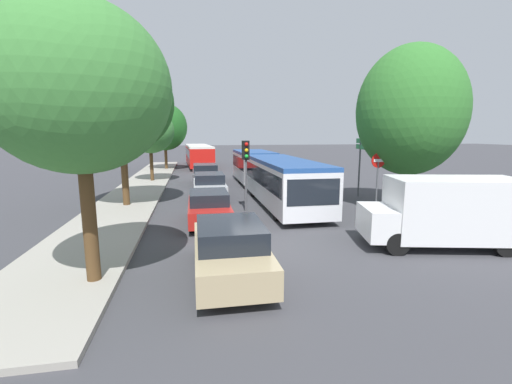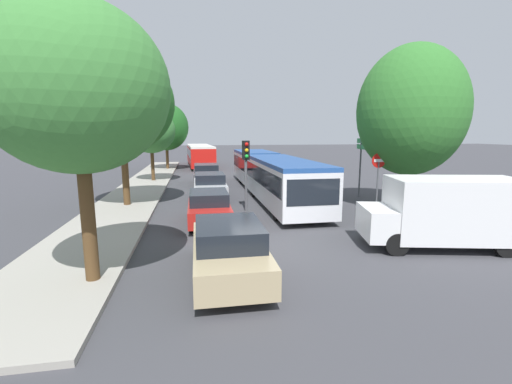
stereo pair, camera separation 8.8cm
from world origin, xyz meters
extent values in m
plane|color=#3D3D42|center=(0.00, 0.00, 0.00)|extent=(200.00, 200.00, 0.00)
cube|color=#9E998E|center=(-6.01, 14.64, 0.07)|extent=(3.20, 39.28, 0.14)
cube|color=silver|center=(2.08, 6.58, 1.24)|extent=(2.45, 9.09, 1.96)
cube|color=black|center=(2.08, 6.58, 1.60)|extent=(2.47, 8.73, 0.86)
cube|color=#234C93|center=(2.08, 6.58, 2.32)|extent=(2.45, 9.09, 0.19)
cube|color=silver|center=(2.07, 15.19, 1.24)|extent=(2.45, 6.22, 1.96)
cube|color=black|center=(2.07, 15.19, 1.60)|extent=(2.47, 5.97, 0.86)
cube|color=#234C93|center=(2.07, 15.19, 2.32)|extent=(2.45, 6.22, 0.19)
cylinder|color=black|center=(2.07, 11.60, 1.24)|extent=(1.81, 0.96, 1.80)
cube|color=black|center=(2.09, 2.08, 1.48)|extent=(2.15, 0.10, 1.05)
cylinder|color=black|center=(3.11, 3.67, 0.48)|extent=(0.29, 0.96, 0.96)
cylinder|color=black|center=(1.06, 3.67, 0.48)|extent=(0.29, 0.96, 0.96)
cylinder|color=black|center=(3.10, 9.49, 0.48)|extent=(0.29, 0.96, 0.96)
cylinder|color=black|center=(1.05, 9.49, 0.48)|extent=(0.29, 0.96, 0.96)
cylinder|color=black|center=(3.09, 15.19, 0.48)|extent=(0.29, 0.96, 0.96)
cylinder|color=black|center=(1.05, 15.19, 0.48)|extent=(0.29, 0.96, 0.96)
cube|color=red|center=(-1.82, 29.28, 1.24)|extent=(3.07, 11.32, 1.95)
cube|color=black|center=(-1.82, 29.28, 1.59)|extent=(3.06, 10.76, 0.82)
cube|color=silver|center=(-1.82, 29.28, 2.31)|extent=(3.07, 11.32, 0.19)
cylinder|color=black|center=(-3.05, 32.92, 0.49)|extent=(0.34, 0.99, 0.97)
cylinder|color=black|center=(-0.97, 33.03, 0.49)|extent=(0.34, 0.99, 0.97)
cylinder|color=black|center=(-2.69, 25.87, 0.49)|extent=(0.34, 0.99, 0.97)
cylinder|color=black|center=(-0.60, 25.98, 0.49)|extent=(0.34, 0.99, 0.97)
cube|color=tan|center=(-1.60, -1.83, 0.61)|extent=(1.82, 4.26, 0.69)
cube|color=black|center=(-1.60, -1.93, 1.21)|extent=(1.67, 2.23, 0.53)
cylinder|color=black|center=(-2.35, -0.47, 0.32)|extent=(0.23, 0.65, 0.65)
cylinder|color=black|center=(-0.84, -0.47, 0.32)|extent=(0.23, 0.65, 0.65)
cylinder|color=black|center=(-2.36, -3.19, 0.32)|extent=(0.23, 0.65, 0.65)
cylinder|color=black|center=(-0.85, -3.19, 0.32)|extent=(0.23, 0.65, 0.65)
cube|color=#B21E19|center=(-1.88, 3.73, 0.56)|extent=(1.69, 3.96, 0.64)
cube|color=black|center=(-1.88, 3.64, 1.13)|extent=(1.55, 2.08, 0.49)
cylinder|color=black|center=(-2.58, 5.00, 0.30)|extent=(0.21, 0.60, 0.60)
cylinder|color=black|center=(-1.17, 5.00, 0.30)|extent=(0.21, 0.60, 0.60)
cylinder|color=black|center=(-2.59, 2.47, 0.30)|extent=(0.21, 0.60, 0.60)
cylinder|color=black|center=(-1.18, 2.47, 0.30)|extent=(0.21, 0.60, 0.60)
cube|color=#B7BABF|center=(-1.59, 9.40, 0.60)|extent=(1.81, 4.23, 0.68)
cube|color=black|center=(-1.59, 9.30, 1.21)|extent=(1.66, 2.22, 0.52)
cylinder|color=black|center=(-2.33, 10.75, 0.32)|extent=(0.22, 0.64, 0.64)
cylinder|color=black|center=(-0.83, 10.75, 0.32)|extent=(0.22, 0.64, 0.64)
cylinder|color=black|center=(-2.34, 8.05, 0.32)|extent=(0.22, 0.64, 0.64)
cylinder|color=black|center=(-0.84, 8.04, 0.32)|extent=(0.22, 0.64, 0.64)
cube|color=#47474C|center=(-1.60, 14.99, 0.62)|extent=(1.86, 4.35, 0.70)
cube|color=black|center=(-1.60, 14.89, 1.24)|extent=(1.70, 2.28, 0.54)
cylinder|color=black|center=(-2.37, 16.38, 0.33)|extent=(0.23, 0.66, 0.66)
cylinder|color=black|center=(-0.83, 16.38, 0.33)|extent=(0.23, 0.66, 0.66)
cylinder|color=black|center=(-2.38, 13.61, 0.33)|extent=(0.23, 0.66, 0.66)
cylinder|color=black|center=(-0.84, 13.60, 0.33)|extent=(0.23, 0.66, 0.66)
cube|color=white|center=(5.91, -0.82, 1.31)|extent=(4.44, 2.84, 2.00)
cube|color=white|center=(3.47, -0.27, 0.84)|extent=(1.29, 2.05, 1.00)
cylinder|color=black|center=(3.67, -1.18, 0.36)|extent=(0.75, 0.39, 0.72)
cylinder|color=black|center=(4.04, 0.46, 0.36)|extent=(0.75, 0.39, 0.72)
cylinder|color=black|center=(6.90, -1.90, 0.36)|extent=(0.75, 0.39, 0.72)
cylinder|color=black|center=(7.26, -0.26, 0.36)|extent=(0.75, 0.39, 0.72)
cylinder|color=#56595E|center=(-0.01, 5.70, 1.70)|extent=(0.12, 0.12, 3.40)
cube|color=black|center=(-0.01, 5.70, 2.95)|extent=(0.35, 0.28, 0.90)
sphere|color=red|center=(0.01, 5.55, 3.23)|extent=(0.18, 0.18, 0.18)
sphere|color=#EAAD14|center=(0.01, 5.55, 2.95)|extent=(0.18, 0.18, 0.18)
sphere|color=green|center=(0.01, 5.55, 2.67)|extent=(0.18, 0.18, 0.18)
cylinder|color=#56595E|center=(6.17, 4.50, 1.20)|extent=(0.08, 0.08, 2.40)
cylinder|color=red|center=(6.17, 4.50, 2.47)|extent=(0.70, 0.03, 0.70)
cube|color=white|center=(6.17, 4.48, 2.47)|extent=(0.50, 0.04, 0.14)
cylinder|color=#56595E|center=(7.25, 8.43, 1.80)|extent=(0.10, 0.10, 3.60)
cube|color=#197A38|center=(7.25, 8.43, 3.30)|extent=(0.26, 1.39, 0.28)
cube|color=#197A38|center=(7.25, 8.43, 2.96)|extent=(0.26, 1.39, 0.28)
cylinder|color=#51381E|center=(-4.99, -1.74, 1.64)|extent=(0.33, 0.33, 3.28)
ellipsoid|color=#3D7F38|center=(-4.99, -1.74, 4.75)|extent=(4.17, 4.17, 3.92)
cylinder|color=#51381E|center=(-5.88, 7.66, 1.70)|extent=(0.33, 0.33, 3.40)
ellipsoid|color=#286623|center=(-5.88, 7.66, 5.22)|extent=(5.15, 5.15, 4.85)
ellipsoid|color=#1E561E|center=(-6.04, 7.93, 4.49)|extent=(3.09, 3.09, 2.67)
cylinder|color=#51381E|center=(-5.62, 16.93, 1.33)|extent=(0.26, 0.26, 2.66)
ellipsoid|color=#3D7F38|center=(-5.62, 16.93, 3.94)|extent=(3.62, 3.62, 3.41)
cylinder|color=#51381E|center=(-5.20, 26.06, 1.30)|extent=(0.29, 0.29, 2.60)
ellipsoid|color=#1E561E|center=(-5.20, 26.06, 4.39)|extent=(4.52, 4.52, 4.75)
cylinder|color=#51381E|center=(7.95, 4.92, 1.24)|extent=(0.28, 0.28, 2.48)
ellipsoid|color=#33752D|center=(7.95, 4.92, 4.81)|extent=(5.11, 5.11, 6.22)
ellipsoid|color=#286623|center=(7.35, 5.28, 3.88)|extent=(3.07, 3.07, 3.42)
camera|label=1|loc=(-2.48, -10.38, 3.74)|focal=24.00mm
camera|label=2|loc=(-2.39, -10.40, 3.74)|focal=24.00mm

